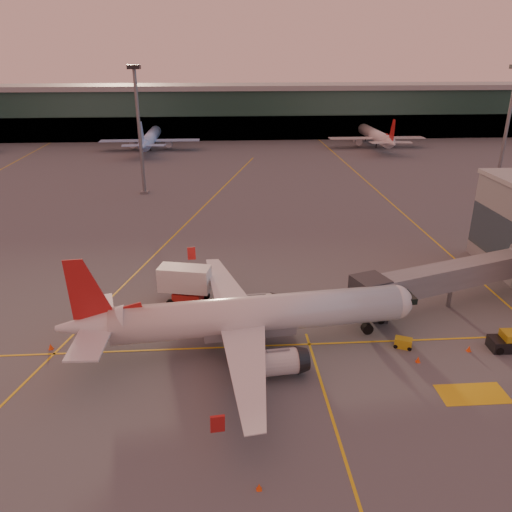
{
  "coord_description": "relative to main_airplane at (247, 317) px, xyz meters",
  "views": [
    {
      "loc": [
        -3.54,
        -38.56,
        27.89
      ],
      "look_at": [
        0.34,
        17.12,
        5.0
      ],
      "focal_mm": 35.0,
      "sensor_mm": 36.0,
      "label": 1
    }
  ],
  "objects": [
    {
      "name": "taxi_markings",
      "position": [
        -5.92,
        39.52,
        -3.5
      ],
      "size": [
        100.12,
        173.0,
        0.01
      ],
      "color": "yellow",
      "rests_on": "ground"
    },
    {
      "name": "main_airplane",
      "position": [
        0.0,
        0.0,
        0.0
      ],
      "size": [
        35.76,
        32.31,
        10.79
      ],
      "rotation": [
        0.0,
        0.0,
        0.11
      ],
      "color": "silver",
      "rests_on": "ground"
    },
    {
      "name": "catering_truck",
      "position": [
        -6.75,
        10.12,
        -0.86
      ],
      "size": [
        6.42,
        3.91,
        4.65
      ],
      "rotation": [
        0.0,
        0.0,
        -0.23
      ],
      "color": "#AB1D18",
      "rests_on": "ground"
    },
    {
      "name": "cone_nose",
      "position": [
        22.19,
        -2.36,
        -3.22
      ],
      "size": [
        0.47,
        0.47,
        0.6
      ],
      "color": "#FF4A0D",
      "rests_on": "ground"
    },
    {
      "name": "mast_west_near",
      "position": [
        -18.6,
        61.03,
        11.36
      ],
      "size": [
        2.4,
        2.4,
        25.6
      ],
      "color": "slate",
      "rests_on": "ground"
    },
    {
      "name": "cone_wing_left",
      "position": [
        -1.6,
        17.7,
        -3.2
      ],
      "size": [
        0.5,
        0.5,
        0.64
      ],
      "color": "#FF4A0D",
      "rests_on": "ground"
    },
    {
      "name": "pushback_tug",
      "position": [
        26.31,
        -2.3,
        -2.72
      ],
      "size": [
        3.85,
        2.18,
        1.95
      ],
      "rotation": [
        0.0,
        0.0,
        -0.03
      ],
      "color": "black",
      "rests_on": "ground"
    },
    {
      "name": "jet_bridge",
      "position": [
        25.47,
        7.66,
        0.25
      ],
      "size": [
        26.28,
        11.55,
        5.5
      ],
      "color": "slate",
      "rests_on": "ground"
    },
    {
      "name": "cone_fwd",
      "position": [
        16.39,
        -3.86,
        -3.22
      ],
      "size": [
        0.47,
        0.47,
        0.6
      ],
      "color": "#FF4A0D",
      "rests_on": "ground"
    },
    {
      "name": "cone_wing_right",
      "position": [
        -0.14,
        -17.99,
        -3.25
      ],
      "size": [
        0.42,
        0.42,
        0.53
      ],
      "color": "#FF4A0D",
      "rests_on": "ground"
    },
    {
      "name": "terminal",
      "position": [
        1.4,
        136.82,
        5.25
      ],
      "size": [
        400.0,
        20.0,
        17.6
      ],
      "color": "#19382D",
      "rests_on": "ground"
    },
    {
      "name": "ground",
      "position": [
        1.4,
        -4.97,
        -3.51
      ],
      "size": [
        600.0,
        600.0,
        0.0
      ],
      "primitive_type": "plane",
      "color": "#4C4F54",
      "rests_on": "ground"
    },
    {
      "name": "distant_aircraft_row",
      "position": [
        -19.6,
        113.03,
        -3.51
      ],
      "size": [
        290.0,
        34.0,
        13.0
      ],
      "color": "#98BFFE",
      "rests_on": "ground"
    },
    {
      "name": "gpu_cart",
      "position": [
        15.81,
        -1.21,
        -3.01
      ],
      "size": [
        2.02,
        1.67,
        1.02
      ],
      "rotation": [
        0.0,
        0.0,
        -0.42
      ],
      "color": "gold",
      "rests_on": "ground"
    },
    {
      "name": "mast_east_near",
      "position": [
        56.4,
        57.03,
        11.36
      ],
      "size": [
        2.4,
        2.4,
        25.6
      ],
      "color": "slate",
      "rests_on": "ground"
    },
    {
      "name": "cone_tail",
      "position": [
        -19.87,
        0.93,
        -3.21
      ],
      "size": [
        0.49,
        0.49,
        0.62
      ],
      "color": "#FF4A0D",
      "rests_on": "ground"
    }
  ]
}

